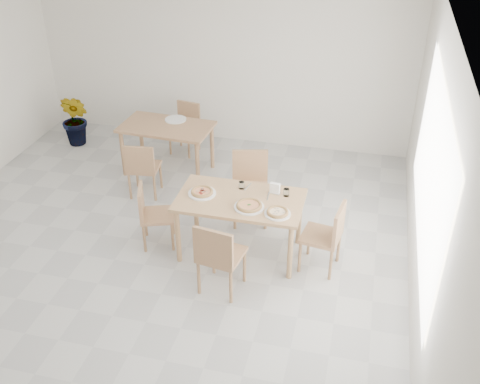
% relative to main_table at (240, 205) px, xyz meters
% --- Properties ---
extents(room, '(7.28, 7.00, 7.00)m').
position_rel_main_table_xyz_m(room, '(1.95, -0.22, 0.84)').
color(room, '#BABAB6').
rests_on(room, ground).
extents(main_table, '(1.45, 0.82, 0.75)m').
position_rel_main_table_xyz_m(main_table, '(0.00, 0.00, 0.00)').
color(main_table, tan).
rests_on(main_table, ground).
extents(chair_south, '(0.50, 0.50, 0.89)m').
position_rel_main_table_xyz_m(chair_south, '(-0.05, -0.76, -0.15)').
color(chair_south, tan).
rests_on(chair_south, ground).
extents(chair_north, '(0.55, 0.55, 0.92)m').
position_rel_main_table_xyz_m(chair_north, '(-0.06, 0.78, -0.13)').
color(chair_north, tan).
rests_on(chair_north, ground).
extents(chair_west, '(0.50, 0.50, 0.79)m').
position_rel_main_table_xyz_m(chair_west, '(-1.08, -0.08, -0.20)').
color(chair_west, tan).
rests_on(chair_west, ground).
extents(chair_east, '(0.48, 0.48, 0.85)m').
position_rel_main_table_xyz_m(chair_east, '(1.03, -0.07, -0.17)').
color(chair_east, tan).
rests_on(chair_east, ground).
extents(plate_margherita, '(0.34, 0.34, 0.02)m').
position_rel_main_table_xyz_m(plate_margherita, '(0.14, -0.16, 0.10)').
color(plate_margherita, white).
rests_on(plate_margherita, main_table).
extents(plate_mushroom, '(0.29, 0.29, 0.02)m').
position_rel_main_table_xyz_m(plate_mushroom, '(0.47, -0.21, 0.10)').
color(plate_mushroom, white).
rests_on(plate_mushroom, main_table).
extents(plate_pepperoni, '(0.32, 0.32, 0.02)m').
position_rel_main_table_xyz_m(plate_pepperoni, '(-0.45, -0.00, 0.10)').
color(plate_pepperoni, white).
rests_on(plate_pepperoni, main_table).
extents(pizza_margherita, '(0.29, 0.29, 0.03)m').
position_rel_main_table_xyz_m(pizza_margherita, '(0.14, -0.16, 0.12)').
color(pizza_margherita, tan).
rests_on(pizza_margherita, plate_margherita).
extents(pizza_mushroom, '(0.28, 0.28, 0.03)m').
position_rel_main_table_xyz_m(pizza_mushroom, '(0.47, -0.21, 0.12)').
color(pizza_mushroom, tan).
rests_on(pizza_mushroom, plate_mushroom).
extents(pizza_pepperoni, '(0.32, 0.32, 0.03)m').
position_rel_main_table_xyz_m(pizza_pepperoni, '(-0.45, -0.00, 0.12)').
color(pizza_pepperoni, tan).
rests_on(pizza_pepperoni, plate_pepperoni).
extents(tumbler_a, '(0.07, 0.07, 0.09)m').
position_rel_main_table_xyz_m(tumbler_a, '(0.50, 0.19, 0.13)').
color(tumbler_a, white).
rests_on(tumbler_a, main_table).
extents(tumbler_b, '(0.07, 0.07, 0.09)m').
position_rel_main_table_xyz_m(tumbler_b, '(-0.04, 0.23, 0.13)').
color(tumbler_b, white).
rests_on(tumbler_b, main_table).
extents(napkin_holder, '(0.13, 0.08, 0.14)m').
position_rel_main_table_xyz_m(napkin_holder, '(0.36, 0.20, 0.15)').
color(napkin_holder, silver).
rests_on(napkin_holder, main_table).
extents(fork_a, '(0.05, 0.19, 0.01)m').
position_rel_main_table_xyz_m(fork_a, '(0.03, 0.28, 0.09)').
color(fork_a, silver).
rests_on(fork_a, main_table).
extents(fork_b, '(0.03, 0.19, 0.01)m').
position_rel_main_table_xyz_m(fork_b, '(0.30, 0.13, 0.09)').
color(fork_b, silver).
rests_on(fork_b, main_table).
extents(second_table, '(1.35, 0.82, 0.75)m').
position_rel_main_table_xyz_m(second_table, '(-1.51, 1.68, -0.01)').
color(second_table, tan).
rests_on(second_table, ground).
extents(chair_back_s, '(0.45, 0.45, 0.82)m').
position_rel_main_table_xyz_m(chair_back_s, '(-1.59, 0.92, -0.19)').
color(chair_back_s, tan).
rests_on(chair_back_s, ground).
extents(chair_back_n, '(0.46, 0.46, 0.79)m').
position_rel_main_table_xyz_m(chair_back_n, '(-1.47, 2.42, -0.20)').
color(chair_back_n, tan).
rests_on(chair_back_n, ground).
extents(plate_empty, '(0.31, 0.31, 0.02)m').
position_rel_main_table_xyz_m(plate_empty, '(-1.44, 1.90, 0.10)').
color(plate_empty, white).
rests_on(plate_empty, second_table).
extents(potted_plant, '(0.60, 0.55, 0.89)m').
position_rel_main_table_xyz_m(potted_plant, '(-3.25, 2.18, -0.22)').
color(potted_plant, '#206D27').
rests_on(potted_plant, ground).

